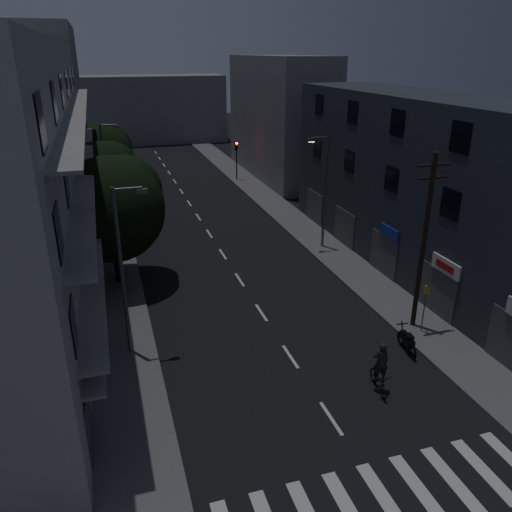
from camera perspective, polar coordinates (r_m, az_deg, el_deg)
ground at (r=40.20m, az=-5.51°, el=2.78°), size 160.00×160.00×0.00m
sidewalk_left at (r=39.47m, az=-16.22°, el=1.70°), size 3.00×90.00×0.15m
sidewalk_right at (r=42.23m, az=4.50°, el=3.89°), size 3.00×90.00×0.15m
crosswalk at (r=18.41m, az=14.44°, el=-25.26°), size 10.90×3.00×0.01m
lane_markings at (r=46.04m, az=-7.15°, el=5.26°), size 0.15×60.50×0.01m
building_left at (r=31.15m, az=-25.40°, el=8.35°), size 7.00×36.00×14.00m
building_right at (r=33.56m, az=19.05°, el=7.51°), size 6.19×28.00×11.00m
building_far_left at (r=60.56m, az=-22.31°, el=15.66°), size 6.00×20.00×16.00m
building_far_right at (r=57.97m, az=2.63°, el=15.50°), size 6.00×20.00×13.00m
building_far_end at (r=82.92m, az=-12.46°, el=16.05°), size 24.00×8.00×10.00m
tree_near at (r=30.70m, az=-16.12°, el=5.62°), size 6.31×6.31×7.78m
tree_mid at (r=39.17m, az=-17.28°, el=8.48°), size 5.88×5.88×7.24m
tree_far at (r=48.06m, az=-17.36°, el=11.00°), size 5.94×5.94×7.35m
traffic_signal_far_right at (r=55.94m, az=-2.24°, el=11.73°), size 0.28×0.37×4.10m
traffic_signal_far_left at (r=53.68m, az=-16.03°, el=10.44°), size 0.28×0.37×4.10m
street_lamp_left_near at (r=22.95m, az=-14.87°, el=-0.99°), size 1.51×0.25×8.00m
street_lamp_right at (r=35.57m, az=7.75°, el=7.83°), size 1.51×0.25×8.00m
street_lamp_left_far at (r=42.64m, az=-16.71°, el=9.52°), size 1.51×0.25×8.00m
utility_pole at (r=25.69m, az=18.65°, el=1.73°), size 1.80×0.24×9.00m
bus_stop_sign at (r=26.34m, az=18.78°, el=-4.85°), size 0.06×0.35×2.52m
motorcycle at (r=25.31m, az=16.87°, el=-9.36°), size 0.60×2.00×1.28m
cyclist at (r=22.23m, az=13.92°, el=-12.98°), size 0.93×1.92×2.34m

